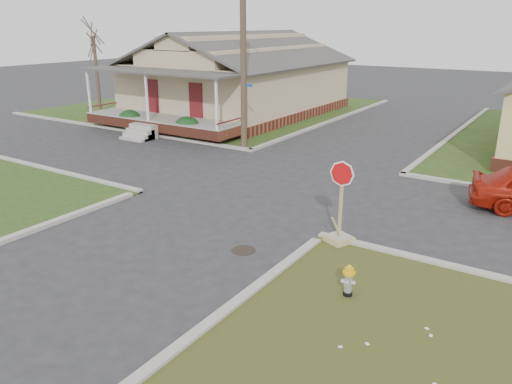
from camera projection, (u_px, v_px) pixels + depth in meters
The scene contains 11 objects.
ground at pixel (192, 227), 14.71m from camera, with size 120.00×120.00×0.00m, color #2A2A2C.
verge_far_left at pixel (214, 107), 35.71m from camera, with size 19.00×19.00×0.05m, color #264017.
curbs at pixel (278, 184), 18.68m from camera, with size 80.00×40.00×0.12m, color #ABA59A, non-canonical shape.
manhole at pixel (244, 250), 13.18m from camera, with size 0.64×0.64×0.01m, color black.
corner_house at pixel (238, 79), 32.40m from camera, with size 10.10×15.50×5.30m.
utility_pole at pixel (243, 48), 22.46m from camera, with size 1.80×0.28×9.00m.
tree_far_left at pixel (97, 75), 32.73m from camera, with size 0.22×0.22×4.90m, color #433426.
fire_hydrant at pixel (349, 279), 10.78m from camera, with size 0.27×0.27×0.73m.
stop_sign at pixel (339, 225), 13.44m from camera, with size 0.65×0.63×2.29m.
hedge_left at pixel (130, 120), 27.72m from camera, with size 1.45×1.19×1.11m, color #133415.
hedge_right at pixel (187, 127), 25.73m from camera, with size 1.46×1.19×1.11m, color #133415.
Camera 1 is at (9.01, -10.38, 5.69)m, focal length 35.00 mm.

